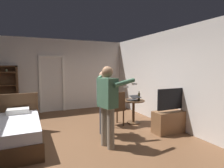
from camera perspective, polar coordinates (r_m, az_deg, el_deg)
ground_plane at (r=4.50m, az=-8.89°, el=-17.04°), size 7.22×7.22×0.00m
wall_back at (r=7.44m, az=-15.98°, el=2.60°), size 5.40×0.12×2.74m
wall_right at (r=5.49m, az=18.49°, el=1.59°), size 0.12×6.80×2.74m
doorway_frame at (r=7.33m, az=-17.95°, el=1.33°), size 0.93×0.08×2.13m
bookshelf at (r=7.20m, az=-30.02°, el=-1.52°), size 0.81×0.32×1.74m
tv_flatscreen at (r=5.16m, az=17.83°, el=-10.18°), size 1.02×0.40×1.15m
side_table at (r=5.68m, az=6.62°, el=-7.19°), size 0.67×0.67×0.70m
laptop at (r=5.58m, az=6.68°, el=-4.52°), size 0.37×0.37×0.16m
bottle_on_table at (r=5.62m, az=8.31°, el=-3.82°), size 0.06×0.06×0.27m
wooden_chair at (r=5.36m, az=1.49°, el=-7.17°), size 0.47×0.47×0.99m
person_blue_shirt at (r=3.89m, az=-1.26°, el=-5.18°), size 0.80×0.60×1.72m
person_striped_shirt at (r=4.56m, az=-2.48°, el=-4.44°), size 0.65×0.69×1.60m
suitcase_dark at (r=6.58m, az=-25.98°, el=-8.10°), size 0.63×0.45×0.47m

